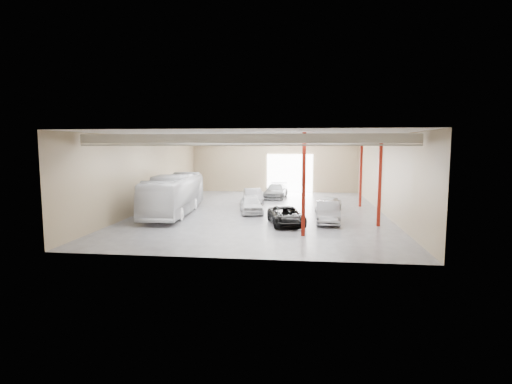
% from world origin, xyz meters
% --- Properties ---
extents(depot_shell, '(22.12, 32.12, 7.06)m').
position_xyz_m(depot_shell, '(0.13, 0.48, 4.98)').
color(depot_shell, '#4B4B50').
rests_on(depot_shell, ground).
extents(coach_bus, '(3.91, 12.91, 3.54)m').
position_xyz_m(coach_bus, '(-7.74, -2.39, 1.77)').
color(coach_bus, silver).
rests_on(coach_bus, ground).
extents(black_sedan, '(3.51, 5.56, 1.43)m').
position_xyz_m(black_sedan, '(2.50, -6.37, 0.72)').
color(black_sedan, black).
rests_on(black_sedan, ground).
extents(car_row_a, '(2.95, 5.12, 1.64)m').
position_xyz_m(car_row_a, '(-0.94, -1.17, 0.82)').
color(car_row_a, silver).
rests_on(car_row_a, ground).
extents(car_row_b, '(2.81, 5.23, 1.64)m').
position_xyz_m(car_row_b, '(-1.46, 4.40, 0.82)').
color(car_row_b, '#A0A0A4').
rests_on(car_row_b, ground).
extents(car_row_c, '(2.84, 5.92, 1.66)m').
position_xyz_m(car_row_c, '(0.59, 9.60, 0.83)').
color(car_row_c, slate).
rests_on(car_row_c, ground).
extents(car_right_near, '(1.98, 5.22, 1.70)m').
position_xyz_m(car_right_near, '(5.76, -5.00, 0.85)').
color(car_right_near, '#A9A9AE').
rests_on(car_right_near, ground).
extents(car_right_far, '(2.93, 4.48, 1.42)m').
position_xyz_m(car_right_far, '(6.16, 0.41, 0.71)').
color(car_right_far, silver).
rests_on(car_right_far, ground).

